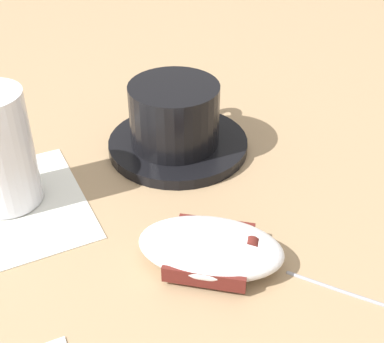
% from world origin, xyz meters
% --- Properties ---
extents(ground_plane, '(3.00, 3.00, 0.00)m').
position_xyz_m(ground_plane, '(0.00, 0.00, 0.00)').
color(ground_plane, '#9E7F5B').
extents(saucer, '(0.15, 0.15, 0.01)m').
position_xyz_m(saucer, '(0.10, -0.11, 0.01)').
color(saucer, black).
rests_on(saucer, ground).
extents(coffee_cup, '(0.11, 0.10, 0.06)m').
position_xyz_m(coffee_cup, '(0.10, -0.11, 0.04)').
color(coffee_cup, black).
rests_on(coffee_cup, saucer).
extents(computer_mouse, '(0.12, 0.13, 0.03)m').
position_xyz_m(computer_mouse, '(-0.06, -0.07, 0.02)').
color(computer_mouse, silver).
rests_on(computer_mouse, ground).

